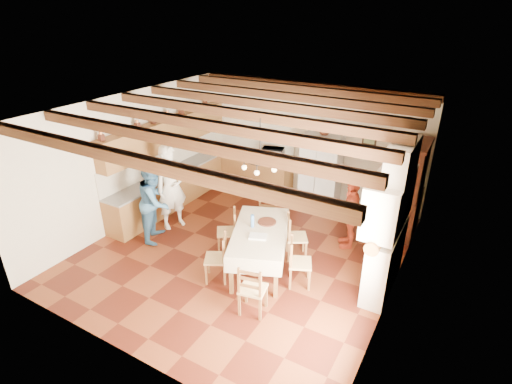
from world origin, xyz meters
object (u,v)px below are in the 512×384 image
refrigerator (321,170)px  hutch (410,189)px  chair_left_near (216,257)px  person_woman_red (351,213)px  chair_end_near (253,288)px  chair_right_near (300,262)px  person_man (171,187)px  chair_right_far (297,236)px  chair_end_far (266,216)px  chair_left_far (227,231)px  person_woman_blue (155,201)px  dining_table (260,234)px  microwave (273,154)px

refrigerator → hutch: size_ratio=0.88×
chair_left_near → person_woman_red: person_woman_red is taller
refrigerator → chair_end_near: (0.54, -4.32, -0.45)m
chair_right_near → person_man: (-3.43, 0.52, 0.51)m
chair_right_far → chair_end_far: 1.05m
chair_right_far → chair_right_near: bearing=177.8°
hutch → chair_right_near: size_ratio=2.21×
chair_left_far → person_woman_red: bearing=90.6°
chair_left_far → chair_right_far: 1.44m
chair_end_near → chair_right_near: bearing=-121.0°
chair_right_far → person_man: size_ratio=0.49×
refrigerator → chair_end_far: size_ratio=1.94×
chair_left_near → chair_left_far: (-0.35, 0.89, 0.00)m
person_woman_blue → person_woman_red: bearing=-88.2°
dining_table → microwave: (-1.47, 3.33, 0.31)m
dining_table → chair_end_near: bearing=-65.7°
microwave → chair_left_near: bearing=-92.4°
dining_table → chair_left_near: (-0.52, -0.73, -0.27)m
chair_right_near → microwave: size_ratio=1.67×
dining_table → chair_end_far: bearing=113.1°
hutch → person_woman_blue: size_ratio=1.19×
hutch → dining_table: hutch is taller
chair_end_far → microwave: size_ratio=1.67×
microwave → chair_end_far: bearing=-81.4°
chair_left_far → person_woman_blue: 1.70m
chair_end_far → person_woman_blue: size_ratio=0.54×
chair_right_near → person_woman_red: bearing=-36.0°
chair_left_far → dining_table: bearing=45.4°
chair_left_near → chair_end_near: size_ratio=1.00×
dining_table → chair_end_far: chair_end_far is taller
chair_end_far → person_woman_red: 1.83m
chair_left_far → chair_end_near: (1.39, -1.31, 0.00)m
person_woman_red → chair_end_far: bearing=-98.6°
chair_end_near → microwave: microwave is taller
chair_left_near → chair_right_near: bearing=85.4°
refrigerator → person_woman_blue: bearing=-131.9°
dining_table → chair_right_far: size_ratio=2.23×
chair_left_near → person_woman_blue: 2.10m
refrigerator → dining_table: refrigerator is taller
chair_left_near → person_woman_blue: size_ratio=0.54×
chair_left_near → chair_right_near: 1.56m
chair_right_far → chair_end_near: 1.84m
chair_end_near → dining_table: bearing=-77.1°
chair_left_near → person_woman_red: (1.77, 2.37, 0.29)m
chair_right_far → person_man: (-3.00, -0.26, 0.51)m
refrigerator → person_woman_blue: refrigerator is taller
refrigerator → hutch: 2.23m
person_man → chair_end_far: bearing=-48.8°
chair_left_far → person_man: person_man is taller
chair_end_far → person_man: bearing=-175.8°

